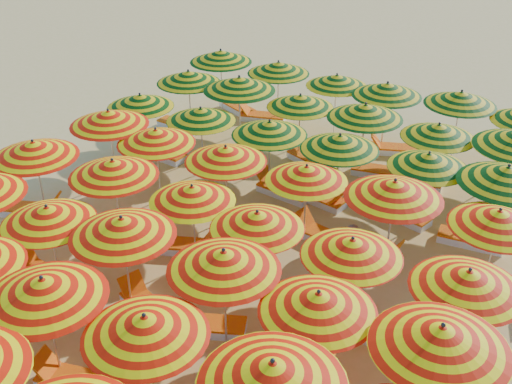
{
  "coord_description": "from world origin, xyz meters",
  "views": [
    {
      "loc": [
        6.86,
        -12.09,
        9.86
      ],
      "look_at": [
        0.0,
        0.5,
        1.6
      ],
      "focal_mm": 45.0,
      "sensor_mm": 36.0,
      "label": 1
    }
  ],
  "objects_px": {
    "lounger_15": "(143,237)",
    "lounger_26": "(180,125)",
    "umbrella_34": "(428,161)",
    "umbrella_43": "(278,68)",
    "umbrella_19": "(113,168)",
    "lounger_19": "(369,252)",
    "lounger_25": "(472,240)",
    "lounger_28": "(380,171)",
    "umbrella_20": "(192,194)",
    "umbrella_35": "(507,175)",
    "lounger_32": "(261,116)",
    "lounger_16": "(184,246)",
    "lounger_24": "(403,214)",
    "umbrella_23": "(468,280)",
    "umbrella_8": "(43,289)",
    "umbrella_25": "(156,137)",
    "umbrella_37": "(239,84)",
    "umbrella_39": "(365,111)",
    "umbrella_15": "(224,260)",
    "umbrella_27": "(307,173)",
    "umbrella_10": "(272,373)",
    "lounger_12": "(292,368)",
    "umbrella_21": "(257,220)",
    "lounger_18": "(323,236)",
    "umbrella_44": "(337,80)",
    "lounger_33": "(394,149)",
    "umbrella_9": "(145,326)",
    "umbrella_38": "(300,101)",
    "lounger_17": "(368,331)",
    "beachgoer_b": "(352,253)",
    "umbrella_24": "(109,118)",
    "beachgoer_a": "(250,241)",
    "umbrella_29": "(499,219)",
    "umbrella_31": "(201,115)",
    "umbrella_33": "(340,142)",
    "lounger_22": "(283,191)",
    "umbrella_30": "(140,101)",
    "umbrella_46": "(461,98)",
    "umbrella_36": "(188,77)",
    "umbrella_32": "(270,128)",
    "lounger_7": "(77,381)",
    "umbrella_22": "(352,248)",
    "lounger_27": "(311,160)",
    "umbrella_16": "(318,302)",
    "umbrella_40": "(438,131)",
    "lounger_11": "(206,325)",
    "umbrella_13": "(48,215)",
    "lounger_20": "(509,295)",
    "umbrella_42": "(221,56)",
    "lounger_9": "(42,274)",
    "lounger_31": "(236,107)",
    "umbrella_17": "(441,337)",
    "umbrella_26": "(226,154)"
  },
  "relations": [
    {
      "from": "lounger_16",
      "to": "lounger_24",
      "type": "distance_m",
      "value": 6.31
    },
    {
      "from": "umbrella_21",
      "to": "umbrella_23",
      "type": "bearing_deg",
      "value": -0.57
    },
    {
      "from": "umbrella_10",
      "to": "lounger_12",
      "type": "distance_m",
      "value": 3.17
    },
    {
      "from": "umbrella_9",
      "to": "umbrella_38",
      "type": "bearing_deg",
      "value": 101.22
    },
    {
      "from": "umbrella_19",
      "to": "lounger_19",
      "type": "relative_size",
      "value": 1.71
    },
    {
      "from": "lounger_17",
      "to": "lounger_33",
      "type": "relative_size",
      "value": 0.97
    },
    {
      "from": "lounger_19",
      "to": "umbrella_13",
      "type": "bearing_deg",
      "value": -137.66
    },
    {
      "from": "umbrella_34",
      "to": "umbrella_43",
      "type": "distance_m",
      "value": 8.18
    },
    {
      "from": "lounger_31",
      "to": "lounger_9",
      "type": "bearing_deg",
      "value": 120.45
    },
    {
      "from": "umbrella_30",
      "to": "umbrella_46",
      "type": "distance_m",
      "value": 10.38
    },
    {
      "from": "umbrella_10",
      "to": "lounger_25",
      "type": "bearing_deg",
      "value": 79.86
    },
    {
      "from": "umbrella_15",
      "to": "lounger_32",
      "type": "distance_m",
      "value": 12.33
    },
    {
      "from": "lounger_9",
      "to": "umbrella_23",
      "type": "bearing_deg",
      "value": -161.27
    },
    {
      "from": "umbrella_10",
      "to": "umbrella_27",
      "type": "xyz_separation_m",
      "value": [
        -2.54,
        6.85,
        -0.3
      ]
    },
    {
      "from": "umbrella_16",
      "to": "umbrella_22",
      "type": "bearing_deg",
      "value": 93.2
    },
    {
      "from": "umbrella_8",
      "to": "umbrella_25",
      "type": "relative_size",
      "value": 1.13
    },
    {
      "from": "umbrella_22",
      "to": "umbrella_26",
      "type": "bearing_deg",
      "value": 151.9
    },
    {
      "from": "lounger_17",
      "to": "beachgoer_b",
      "type": "distance_m",
      "value": 2.19
    },
    {
      "from": "umbrella_8",
      "to": "umbrella_39",
      "type": "distance_m",
      "value": 11.41
    },
    {
      "from": "umbrella_17",
      "to": "lounger_25",
      "type": "distance_m",
      "value": 6.99
    },
    {
      "from": "umbrella_16",
      "to": "umbrella_42",
      "type": "relative_size",
      "value": 0.83
    },
    {
      "from": "lounger_7",
      "to": "lounger_28",
      "type": "xyz_separation_m",
      "value": [
        2.39,
        11.48,
        0.0
      ]
    },
    {
      "from": "umbrella_23",
      "to": "lounger_26",
      "type": "relative_size",
      "value": 1.36
    },
    {
      "from": "umbrella_32",
      "to": "umbrella_46",
      "type": "relative_size",
      "value": 1.09
    },
    {
      "from": "umbrella_29",
      "to": "umbrella_31",
      "type": "distance_m",
      "value": 9.47
    },
    {
      "from": "umbrella_44",
      "to": "lounger_33",
      "type": "distance_m",
      "value": 3.14
    },
    {
      "from": "umbrella_37",
      "to": "umbrella_39",
      "type": "bearing_deg",
      "value": -0.23
    },
    {
      "from": "umbrella_42",
      "to": "lounger_33",
      "type": "bearing_deg",
      "value": -3.24
    },
    {
      "from": "umbrella_8",
      "to": "umbrella_23",
      "type": "height_order",
      "value": "umbrella_8"
    },
    {
      "from": "lounger_28",
      "to": "lounger_16",
      "type": "bearing_deg",
      "value": -125.95
    },
    {
      "from": "umbrella_15",
      "to": "umbrella_27",
      "type": "bearing_deg",
      "value": 92.88
    },
    {
      "from": "umbrella_29",
      "to": "lounger_20",
      "type": "bearing_deg",
      "value": -2.67
    },
    {
      "from": "lounger_18",
      "to": "umbrella_20",
      "type": "bearing_deg",
      "value": 56.03
    },
    {
      "from": "umbrella_33",
      "to": "umbrella_34",
      "type": "height_order",
      "value": "umbrella_33"
    },
    {
      "from": "umbrella_27",
      "to": "umbrella_36",
      "type": "xyz_separation_m",
      "value": [
        -6.58,
        4.37,
        0.09
      ]
    },
    {
      "from": "umbrella_40",
      "to": "lounger_11",
      "type": "xyz_separation_m",
      "value": [
        -2.69,
        -8.59,
        -1.9
      ]
    },
    {
      "from": "umbrella_19",
      "to": "lounger_19",
      "type": "bearing_deg",
      "value": 21.35
    },
    {
      "from": "umbrella_22",
      "to": "lounger_27",
      "type": "distance_m",
      "value": 8.05
    },
    {
      "from": "umbrella_19",
      "to": "umbrella_20",
      "type": "xyz_separation_m",
      "value": [
        2.33,
        0.14,
        -0.18
      ]
    },
    {
      "from": "beachgoer_a",
      "to": "umbrella_13",
      "type": "bearing_deg",
      "value": 47.06
    },
    {
      "from": "lounger_32",
      "to": "beachgoer_a",
      "type": "height_order",
      "value": "beachgoer_a"
    },
    {
      "from": "umbrella_35",
      "to": "lounger_32",
      "type": "xyz_separation_m",
      "value": [
        -9.43,
        4.66,
        -2.11
      ]
    },
    {
      "from": "umbrella_23",
      "to": "umbrella_27",
      "type": "distance_m",
      "value": 5.41
    },
    {
      "from": "lounger_16",
      "to": "lounger_25",
      "type": "bearing_deg",
      "value": 8.42
    },
    {
      "from": "umbrella_46",
      "to": "lounger_11",
      "type": "relative_size",
      "value": 1.4
    },
    {
      "from": "umbrella_24",
      "to": "lounger_15",
      "type": "xyz_separation_m",
      "value": [
        2.76,
        -2.26,
        -2.06
      ]
    },
    {
      "from": "lounger_25",
      "to": "lounger_28",
      "type": "relative_size",
      "value": 0.98
    },
    {
      "from": "umbrella_10",
      "to": "lounger_22",
      "type": "height_order",
      "value": "umbrella_10"
    },
    {
      "from": "lounger_15",
      "to": "lounger_26",
      "type": "xyz_separation_m",
      "value": [
        -3.32,
        6.61,
        0.0
      ]
    },
    {
      "from": "lounger_18",
      "to": "umbrella_17",
      "type": "bearing_deg",
      "value": 143.19
    }
  ]
}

